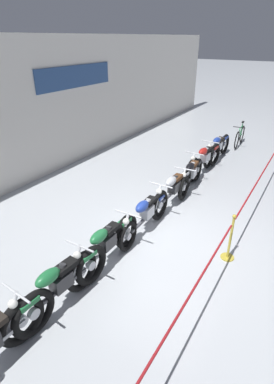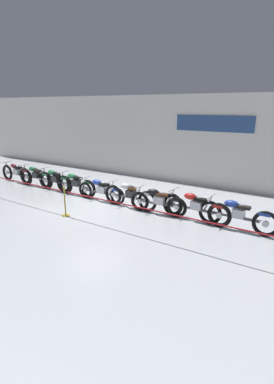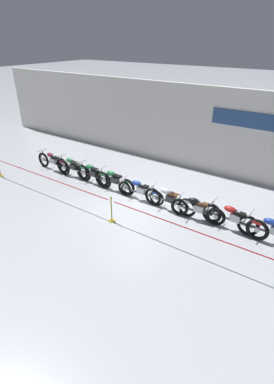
{
  "view_description": "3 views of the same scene",
  "coord_description": "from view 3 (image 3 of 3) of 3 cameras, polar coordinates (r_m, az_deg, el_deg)",
  "views": [
    {
      "loc": [
        -5.12,
        -2.33,
        4.1
      ],
      "look_at": [
        0.37,
        1.03,
        0.75
      ],
      "focal_mm": 28.0,
      "sensor_mm": 36.0,
      "label": 1
    },
    {
      "loc": [
        7.49,
        -8.18,
        3.69
      ],
      "look_at": [
        1.34,
        1.19,
        0.44
      ],
      "focal_mm": 28.0,
      "sensor_mm": 36.0,
      "label": 2
    },
    {
      "loc": [
        6.27,
        -8.64,
        6.24
      ],
      "look_at": [
        -0.05,
        0.44,
        0.43
      ],
      "focal_mm": 28.0,
      "sensor_mm": 36.0,
      "label": 3
    }
  ],
  "objects": [
    {
      "name": "motorcycle_black_6",
      "position": [
        11.44,
        11.41,
        -3.24
      ],
      "size": [
        2.14,
        0.62,
        0.94
      ],
      "color": "black",
      "rests_on": "ground"
    },
    {
      "name": "motorcycle_green_2",
      "position": [
        14.14,
        -8.37,
        3.34
      ],
      "size": [
        2.26,
        0.62,
        0.97
      ],
      "color": "black",
      "rests_on": "ground"
    },
    {
      "name": "ground_plane",
      "position": [
        12.36,
        -0.97,
        -2.61
      ],
      "size": [
        120.0,
        120.0,
        0.0
      ],
      "primitive_type": "plane",
      "color": "#B2B7BC"
    },
    {
      "name": "stanchion_mid_left",
      "position": [
        11.23,
        -4.86,
        -4.01
      ],
      "size": [
        0.28,
        0.28,
        1.05
      ],
      "color": "gold",
      "rests_on": "ground"
    },
    {
      "name": "motorcycle_silver_5",
      "position": [
        11.88,
        6.18,
        -1.45
      ],
      "size": [
        2.31,
        0.62,
        0.96
      ],
      "color": "black",
      "rests_on": "ground"
    },
    {
      "name": "stanchion_far_left",
      "position": [
        11.97,
        -10.76,
        -0.02
      ],
      "size": [
        14.18,
        0.28,
        1.05
      ],
      "color": "gold",
      "rests_on": "ground"
    },
    {
      "name": "motorcycle_red_7",
      "position": [
        11.14,
        17.91,
        -4.92
      ],
      "size": [
        2.49,
        0.62,
        0.98
      ],
      "color": "black",
      "rests_on": "ground"
    },
    {
      "name": "back_wall",
      "position": [
        15.67,
        10.25,
        11.97
      ],
      "size": [
        28.0,
        0.29,
        4.2
      ],
      "color": "silver",
      "rests_on": "ground"
    },
    {
      "name": "motorcycle_green_3",
      "position": [
        13.38,
        -4.38,
        2.1
      ],
      "size": [
        2.22,
        0.62,
        0.96
      ],
      "color": "black",
      "rests_on": "ground"
    },
    {
      "name": "motorcycle_maroon_0",
      "position": [
        15.99,
        -15.66,
        5.56
      ],
      "size": [
        2.47,
        0.62,
        0.97
      ],
      "color": "black",
      "rests_on": "ground"
    },
    {
      "name": "motorcycle_blue_4",
      "position": [
        12.55,
        0.58,
        0.3
      ],
      "size": [
        2.28,
        0.62,
        0.91
      ],
      "color": "black",
      "rests_on": "ground"
    },
    {
      "name": "motorcycle_blue_8",
      "position": [
        10.94,
        24.61,
        -6.88
      ],
      "size": [
        2.48,
        0.62,
        0.97
      ],
      "color": "black",
      "rests_on": "ground"
    },
    {
      "name": "motorcycle_green_1",
      "position": [
        15.05,
        -12.11,
        4.58
      ],
      "size": [
        2.39,
        0.62,
        0.97
      ],
      "color": "black",
      "rests_on": "ground"
    }
  ]
}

